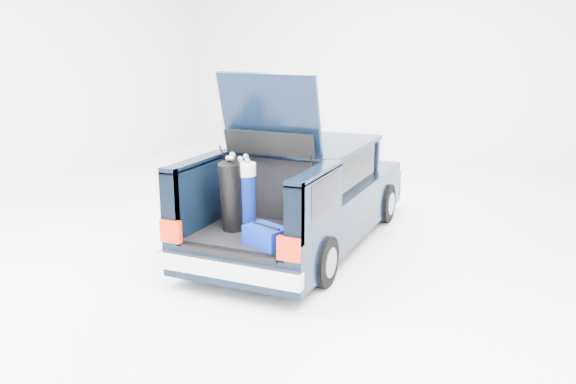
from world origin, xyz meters
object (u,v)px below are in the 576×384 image
at_px(black_golf_bag, 231,197).
at_px(blue_duffel, 266,236).
at_px(car, 305,196).
at_px(blue_golf_bag, 245,195).
at_px(red_suitcase, 304,208).

xyz_separation_m(black_golf_bag, blue_duffel, (0.61, -0.32, -0.31)).
height_order(car, blue_golf_bag, car).
distance_m(red_suitcase, blue_duffel, 0.75).
bearing_deg(red_suitcase, blue_duffel, -112.12).
relative_size(red_suitcase, blue_golf_bag, 0.65).
distance_m(car, blue_golf_bag, 1.54).
bearing_deg(blue_golf_bag, blue_duffel, -34.93).
height_order(red_suitcase, blue_golf_bag, blue_golf_bag).
xyz_separation_m(red_suitcase, blue_golf_bag, (-0.68, -0.24, 0.14)).
bearing_deg(blue_golf_bag, car, 90.96).
bearing_deg(car, blue_golf_bag, -96.83).
height_order(red_suitcase, black_golf_bag, black_golf_bag).
height_order(car, blue_duffel, car).
distance_m(red_suitcase, blue_golf_bag, 0.73).
xyz_separation_m(red_suitcase, black_golf_bag, (-0.78, -0.39, 0.15)).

